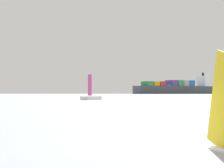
{
  "coord_description": "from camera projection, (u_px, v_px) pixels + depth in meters",
  "views": [
    {
      "loc": [
        7.37,
        -17.36,
        2.03
      ],
      "look_at": [
        -3.9,
        3.93,
        2.46
      ],
      "focal_mm": 78.29,
      "sensor_mm": 36.0,
      "label": 1
    }
  ],
  "objects": [
    {
      "name": "cargo_ship",
      "position": [
        176.0,
        88.0,
        869.79
      ],
      "size": [
        107.76,
        157.76,
        39.27
      ],
      "rotation": [
        0.0,
        0.0,
        4.17
      ],
      "color": "#3F444C",
      "rests_on": "ground_plane"
    },
    {
      "name": "small_sailboat",
      "position": [
        91.0,
        97.0,
        140.35
      ],
      "size": [
        3.26,
        9.41,
        8.22
      ],
      "rotation": [
        0.0,
        0.0,
        1.65
      ],
      "color": "white",
      "rests_on": "ground_plane"
    },
    {
      "name": "ground_plane",
      "position": [
        154.0,
        145.0,
        18.75
      ],
      "size": [
        4000.0,
        4000.0,
        0.0
      ],
      "primitive_type": "plane",
      "color": "#9EA8B2"
    }
  ]
}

